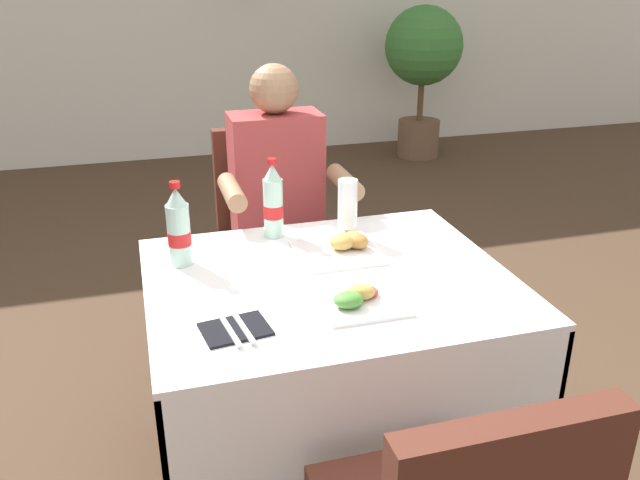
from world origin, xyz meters
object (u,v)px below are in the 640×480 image
(napkin_cutlery_set, at_px, (235,329))
(beer_glass_left, at_px, (348,207))
(chair_far_diner_seat, at_px, (272,232))
(plate_far_diner, at_px, (342,247))
(plate_near_camera, at_px, (359,298))
(cola_bottle_primary, at_px, (273,203))
(seated_diner_far, at_px, (280,205))
(cola_bottle_secondary, at_px, (179,229))
(main_dining_table, at_px, (329,326))
(potted_plant_corner, at_px, (423,58))

(napkin_cutlery_set, bearing_deg, beer_glass_left, 47.55)
(chair_far_diner_seat, relative_size, beer_glass_left, 4.78)
(beer_glass_left, bearing_deg, plate_far_diner, -114.69)
(plate_near_camera, bearing_deg, napkin_cutlery_set, -172.46)
(cola_bottle_primary, xyz_separation_m, napkin_cutlery_set, (-0.23, -0.59, -0.12))
(seated_diner_far, distance_m, beer_glass_left, 0.48)
(chair_far_diner_seat, relative_size, plate_far_diner, 3.74)
(plate_near_camera, bearing_deg, cola_bottle_secondary, 138.30)
(chair_far_diner_seat, height_order, seated_diner_far, seated_diner_far)
(chair_far_diner_seat, distance_m, napkin_cutlery_set, 1.13)
(cola_bottle_secondary, bearing_deg, cola_bottle_primary, 23.35)
(beer_glass_left, bearing_deg, napkin_cutlery_set, -132.45)
(seated_diner_far, xyz_separation_m, napkin_cutlery_set, (-0.34, -0.96, 0.03))
(cola_bottle_primary, bearing_deg, seated_diner_far, 74.17)
(napkin_cutlery_set, bearing_deg, main_dining_table, 35.54)
(plate_near_camera, bearing_deg, seated_diner_far, 91.06)
(cola_bottle_primary, bearing_deg, main_dining_table, -75.87)
(chair_far_diner_seat, bearing_deg, plate_far_diner, -82.28)
(cola_bottle_primary, distance_m, potted_plant_corner, 3.76)
(plate_near_camera, height_order, cola_bottle_primary, cola_bottle_primary)
(plate_far_diner, xyz_separation_m, potted_plant_corner, (1.81, 3.39, 0.08))
(beer_glass_left, height_order, potted_plant_corner, potted_plant_corner)
(plate_far_diner, height_order, cola_bottle_primary, cola_bottle_primary)
(chair_far_diner_seat, relative_size, cola_bottle_secondary, 3.58)
(chair_far_diner_seat, xyz_separation_m, plate_far_diner, (0.09, -0.68, 0.21))
(cola_bottle_secondary, bearing_deg, seated_diner_far, 49.88)
(napkin_cutlery_set, relative_size, potted_plant_corner, 0.15)
(seated_diner_far, xyz_separation_m, plate_far_diner, (0.08, -0.57, 0.05))
(main_dining_table, bearing_deg, beer_glass_left, 62.25)
(plate_far_diner, bearing_deg, potted_plant_corner, 61.96)
(cola_bottle_secondary, bearing_deg, main_dining_table, -27.51)
(seated_diner_far, bearing_deg, napkin_cutlery_set, -109.33)
(chair_far_diner_seat, distance_m, plate_far_diner, 0.72)
(plate_far_diner, distance_m, napkin_cutlery_set, 0.57)
(chair_far_diner_seat, bearing_deg, cola_bottle_primary, -100.63)
(seated_diner_far, bearing_deg, cola_bottle_primary, -105.83)
(plate_near_camera, bearing_deg, chair_far_diner_seat, 91.80)
(cola_bottle_primary, distance_m, napkin_cutlery_set, 0.64)
(seated_diner_far, height_order, cola_bottle_secondary, seated_diner_far)
(napkin_cutlery_set, xyz_separation_m, potted_plant_corner, (2.22, 3.78, 0.10))
(chair_far_diner_seat, height_order, potted_plant_corner, potted_plant_corner)
(potted_plant_corner, bearing_deg, main_dining_table, -118.13)
(seated_diner_far, distance_m, plate_far_diner, 0.58)
(beer_glass_left, height_order, cola_bottle_primary, cola_bottle_primary)
(cola_bottle_secondary, height_order, potted_plant_corner, potted_plant_corner)
(main_dining_table, relative_size, cola_bottle_primary, 3.92)
(cola_bottle_primary, xyz_separation_m, cola_bottle_secondary, (-0.33, -0.14, -0.00))
(seated_diner_far, bearing_deg, chair_far_diner_seat, 97.94)
(plate_far_diner, bearing_deg, main_dining_table, -120.10)
(plate_near_camera, xyz_separation_m, potted_plant_corner, (1.87, 3.73, 0.09))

